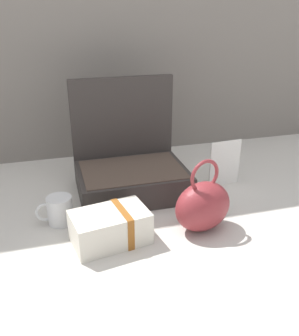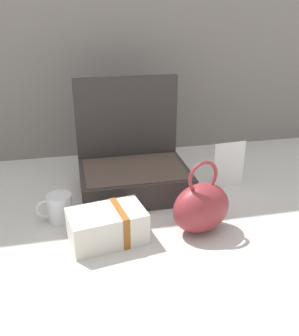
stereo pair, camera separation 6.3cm
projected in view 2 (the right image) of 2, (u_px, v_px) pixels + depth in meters
ground_plane at (155, 208)px, 1.30m from camera, size 6.00×6.00×0.00m
open_suitcase at (133, 167)px, 1.39m from camera, size 0.39×0.30×0.40m
teal_pouch_handbag at (201, 207)px, 1.14m from camera, size 0.21×0.17×0.23m
cream_toiletry_bag at (108, 226)px, 1.11m from camera, size 0.24×0.17×0.10m
coffee_mug at (59, 208)px, 1.21m from camera, size 0.12×0.08×0.09m
info_card_left at (229, 165)px, 1.41m from camera, size 0.13×0.02×0.18m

